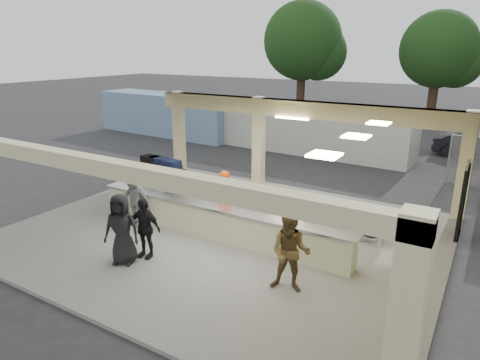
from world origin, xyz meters
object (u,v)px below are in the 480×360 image
Objects in this scene: drum_fan at (372,223)px; car_dark at (475,145)px; passenger_a at (290,252)px; passenger_b at (144,228)px; container_white at (305,129)px; baggage_counter at (216,222)px; container_blue at (167,114)px; passenger_c at (134,199)px; baggage_handler at (224,198)px; passenger_d at (122,229)px; luggage_cart at (162,177)px.

drum_fan is 12.87m from car_dark.
passenger_b is (-3.91, -0.45, -0.12)m from passenger_a.
container_white is at bearing 121.70° from drum_fan.
container_blue is (-11.63, 11.67, 0.69)m from baggage_counter.
container_blue reaches higher than car_dark.
car_dark is at bearing 68.97° from baggage_counter.
passenger_b is at bearing -52.82° from passenger_c.
passenger_a is 0.49× the size of car_dark.
passenger_a is at bearing 170.67° from car_dark.
container_white is (-7.92, -3.11, 0.58)m from car_dark.
baggage_handler is at bearing 69.58° from passenger_b.
baggage_handler is 1.09× the size of passenger_b.
baggage_handler is 2.73m from passenger_c.
luggage_cart is at bearing 95.62° from passenger_d.
drum_fan is 0.28× the size of car_dark.
car_dark is at bearing 13.98° from container_blue.
car_dark is at bearing 24.80° from container_white.
container_blue is at bearing 100.50° from car_dark.
passenger_b is 2.18m from passenger_c.
container_blue is at bearing 147.61° from drum_fan.
passenger_c is 2.39m from passenger_d.
container_white is 9.40m from container_blue.
passenger_b is 0.17× the size of container_blue.
passenger_d reaches higher than drum_fan.
container_blue is at bearing 121.01° from passenger_b.
container_white is at bearing 74.36° from passenger_c.
drum_fan is 11.40m from container_white.
baggage_handler is at bearing 156.95° from car_dark.
passenger_d reaches higher than luggage_cart.
baggage_counter is at bearing -2.74° from passenger_c.
baggage_handler is 15.17m from car_dark.
drum_fan is 6.77m from passenger_d.
baggage_handler is 0.95× the size of passenger_a.
passenger_a is at bearing -38.24° from container_blue.
container_blue reaches higher than drum_fan.
passenger_d reaches higher than baggage_handler.
passenger_c is at bearing 151.67° from car_dark.
baggage_counter is 16.49m from container_blue.
passenger_d is at bearing 158.41° from car_dark.
passenger_d is at bearing -116.48° from baggage_counter.
passenger_b is 0.14× the size of container_white.
container_white reaches higher than drum_fan.
passenger_c is 15.14m from container_blue.
container_white is 1.15× the size of container_blue.
passenger_b is at bearing -116.73° from baggage_counter.
luggage_cart is at bearing -60.06° from baggage_handler.
car_dark is (6.90, 17.23, -0.38)m from passenger_d.
passenger_c is 0.45× the size of car_dark.
car_dark reaches higher than drum_fan.
passenger_d is (-4.16, -0.98, -0.01)m from passenger_a.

